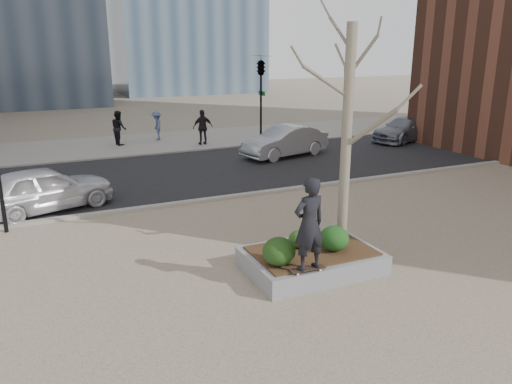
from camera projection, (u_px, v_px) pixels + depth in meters
name	position (u px, v px, depth m)	size (l,w,h in m)	color
ground	(273.00, 277.00, 11.17)	(120.00, 120.00, 0.00)	gray
street	(162.00, 175.00, 19.90)	(60.00, 8.00, 0.02)	black
far_sidewalk	(129.00, 144.00, 26.01)	(60.00, 6.00, 0.02)	gray
planter	(311.00, 261.00, 11.50)	(3.00, 2.00, 0.45)	gray
planter_mulch	(312.00, 251.00, 11.43)	(2.70, 1.70, 0.04)	#382314
sycamore_tree	(348.00, 101.00, 11.15)	(2.80, 2.80, 6.60)	gray
shrub_left	(279.00, 251.00, 10.59)	(0.71, 0.71, 0.61)	#153511
shrub_middle	(299.00, 239.00, 11.52)	(0.48, 0.48, 0.41)	#1F3F14
shrub_right	(334.00, 238.00, 11.34)	(0.67, 0.67, 0.57)	#173D13
skateboard	(308.00, 270.00, 10.42)	(0.78, 0.20, 0.07)	black
skateboarder	(309.00, 224.00, 10.13)	(0.72, 0.47, 1.97)	black
police_car	(44.00, 189.00, 15.42)	(1.67, 4.15, 1.42)	silver
car_silver	(285.00, 141.00, 23.04)	(1.48, 4.23, 1.39)	#A5A9AD
car_third	(404.00, 129.00, 26.83)	(1.74, 4.29, 1.25)	slate
pedestrian_a	(119.00, 128.00, 25.67)	(0.86, 0.67, 1.76)	black
pedestrian_b	(157.00, 126.00, 26.97)	(1.00, 0.58, 1.56)	#45547C
pedestrian_c	(203.00, 127.00, 25.71)	(1.05, 0.44, 1.80)	black
traffic_light_far	(261.00, 100.00, 25.86)	(0.60, 2.48, 4.50)	black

